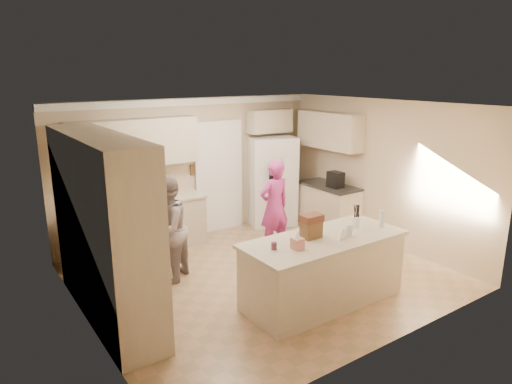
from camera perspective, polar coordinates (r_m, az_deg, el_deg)
floor at (r=7.17m, az=0.95°, el=-10.50°), size 5.20×4.60×0.02m
ceiling at (r=6.50m, az=1.05°, el=10.88°), size 5.20×4.60×0.02m
wall_back at (r=8.64m, az=-7.99°, el=2.96°), size 5.20×0.02×2.60m
wall_front at (r=5.11m, az=16.38°, el=-5.91°), size 5.20×0.02×2.60m
wall_left at (r=5.67m, az=-21.02°, el=-4.26°), size 0.02×4.60×2.60m
wall_right at (r=8.47m, az=15.51°, el=2.31°), size 0.02×4.60×2.60m
crown_back at (r=8.43m, az=-8.13°, el=11.11°), size 5.20×0.08×0.12m
pantry_bank at (r=5.96m, az=-18.50°, el=-4.37°), size 0.60×2.60×2.35m
back_base_cab at (r=8.15m, az=-14.01°, el=-4.35°), size 2.20×0.60×0.88m
back_countertop at (r=8.01m, az=-14.19°, el=-1.26°), size 2.24×0.63×0.04m
back_upper_cab at (r=7.92m, az=-14.99°, el=5.94°), size 2.20×0.35×0.80m
doorway_opening at (r=8.93m, az=-4.70°, el=1.79°), size 0.90×0.06×2.10m
doorway_casing at (r=8.90m, az=-4.58°, el=1.75°), size 1.02×0.03×2.22m
wall_frame_upper at (r=8.57m, az=-7.81°, el=4.57°), size 0.15×0.02×0.20m
wall_frame_lower at (r=8.62m, az=-7.74°, el=2.80°), size 0.15×0.02×0.20m
refrigerator at (r=9.27m, az=2.00°, el=1.38°), size 1.08×0.95×1.80m
fridge_seam at (r=9.00m, az=3.35°, el=0.94°), size 0.02×0.02×1.78m
fridge_dispenser at (r=8.80m, az=2.28°, el=2.31°), size 0.22×0.03×0.35m
fridge_handle_l at (r=8.92m, az=3.17°, el=1.81°), size 0.02×0.02×0.85m
fridge_handle_r at (r=8.98m, az=3.67°, el=1.89°), size 0.02×0.02×0.85m
over_fridge_cab at (r=9.22m, az=1.65°, el=8.87°), size 0.95×0.35×0.45m
right_base_cab at (r=9.11m, az=9.08°, el=-2.04°), size 0.60×1.20×0.88m
right_countertop at (r=8.99m, az=9.15°, el=0.75°), size 0.63×1.24×0.04m
right_upper_cab at (r=9.03m, az=9.17°, el=7.61°), size 0.35×1.50×0.70m
coffee_maker at (r=8.78m, az=9.90°, el=1.53°), size 0.22×0.28×0.30m
island_base at (r=6.33m, az=8.38°, el=-9.77°), size 2.20×0.90×0.88m
island_top at (r=6.15m, az=8.54°, el=-5.87°), size 2.28×0.96×0.05m
utensil_crock at (r=6.59m, az=12.42°, el=-3.71°), size 0.13×0.13×0.15m
tissue_box at (r=5.70m, az=5.20°, el=-6.43°), size 0.13×0.13×0.14m
tissue_plume at (r=5.67m, az=5.23°, el=-5.39°), size 0.08×0.08×0.08m
dollhouse_body at (r=6.08m, az=6.91°, el=-4.71°), size 0.26×0.18×0.22m
dollhouse_roof at (r=6.03m, az=6.95°, el=-3.28°), size 0.28×0.20×0.10m
jam_jar at (r=5.68m, az=2.27°, el=-6.75°), size 0.07×0.07×0.09m
greeting_card_a at (r=6.08m, az=10.90°, el=-5.16°), size 0.12×0.06×0.16m
greeting_card_b at (r=6.22m, az=11.55°, el=-4.75°), size 0.12×0.05×0.16m
water_bottle at (r=6.67m, az=15.46°, el=-3.28°), size 0.07×0.07×0.24m
shaker_salt at (r=6.83m, az=12.34°, el=-3.32°), size 0.05×0.05×0.09m
shaker_pepper at (r=6.88m, az=12.74°, el=-3.21°), size 0.05×0.05×0.09m
teen_boy at (r=6.85m, az=-11.08°, el=-4.60°), size 1.00×0.98×1.62m
teen_girl at (r=7.85m, az=2.30°, el=-1.82°), size 0.59×0.39×1.62m
fridge_magnets at (r=8.99m, az=3.38°, el=0.93°), size 0.76×0.02×1.44m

